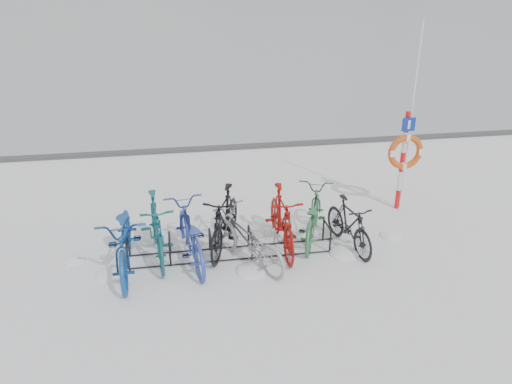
% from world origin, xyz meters
% --- Properties ---
extents(ground, '(900.00, 900.00, 0.00)m').
position_xyz_m(ground, '(0.00, 0.00, 0.00)').
color(ground, white).
rests_on(ground, ground).
extents(quay_edge, '(400.00, 0.25, 0.10)m').
position_xyz_m(quay_edge, '(0.00, 5.90, 0.05)').
color(quay_edge, '#3F3F42').
rests_on(quay_edge, ground).
extents(bike_rack, '(4.00, 0.48, 0.46)m').
position_xyz_m(bike_rack, '(0.00, 0.00, 0.18)').
color(bike_rack, black).
rests_on(bike_rack, ground).
extents(lifebuoy_station, '(0.75, 0.22, 3.90)m').
position_xyz_m(lifebuoy_station, '(3.81, 1.28, 1.31)').
color(lifebuoy_station, red).
rests_on(lifebuoy_station, ground).
extents(bike_0, '(0.86, 2.26, 1.17)m').
position_xyz_m(bike_0, '(-1.81, -0.12, 0.59)').
color(bike_0, navy).
rests_on(bike_0, ground).
extents(bike_1, '(0.77, 2.00, 1.17)m').
position_xyz_m(bike_1, '(-1.29, 0.17, 0.59)').
color(bike_1, '#13545B').
rests_on(bike_1, ground).
extents(bike_2, '(1.01, 2.09, 1.05)m').
position_xyz_m(bike_2, '(-0.71, -0.05, 0.53)').
color(bike_2, '#2E439D').
rests_on(bike_2, ground).
extents(bike_3, '(1.18, 2.00, 1.16)m').
position_xyz_m(bike_3, '(-0.07, 0.31, 0.58)').
color(bike_3, black).
rests_on(bike_3, ground).
extents(bike_4, '(1.55, 1.97, 1.00)m').
position_xyz_m(bike_4, '(0.25, -0.32, 0.50)').
color(bike_4, gray).
rests_on(bike_4, ground).
extents(bike_5, '(0.56, 1.96, 1.17)m').
position_xyz_m(bike_5, '(0.97, 0.12, 0.59)').
color(bike_5, maroon).
rests_on(bike_5, ground).
extents(bike_6, '(1.32, 2.03, 1.00)m').
position_xyz_m(bike_6, '(1.62, 0.39, 0.50)').
color(bike_6, '#2E6F43').
rests_on(bike_6, ground).
extents(bike_7, '(0.75, 1.66, 0.96)m').
position_xyz_m(bike_7, '(2.20, -0.05, 0.48)').
color(bike_7, black).
rests_on(bike_7, ground).
extents(snow_drifts, '(6.34, 1.80, 0.20)m').
position_xyz_m(snow_drifts, '(0.21, -0.04, 0.00)').
color(snow_drifts, white).
rests_on(snow_drifts, ground).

